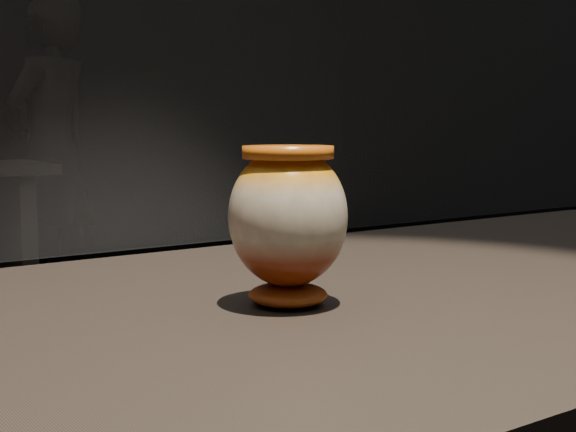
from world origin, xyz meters
The scene contains 2 objects.
main_vase centered at (-0.10, -0.02, 1.00)m, with size 0.17×0.17×0.18m.
visitor centered at (0.98, 3.98, 0.92)m, with size 0.67×0.44×1.84m, color black.
Camera 1 is at (-0.60, -0.73, 1.10)m, focal length 50.00 mm.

